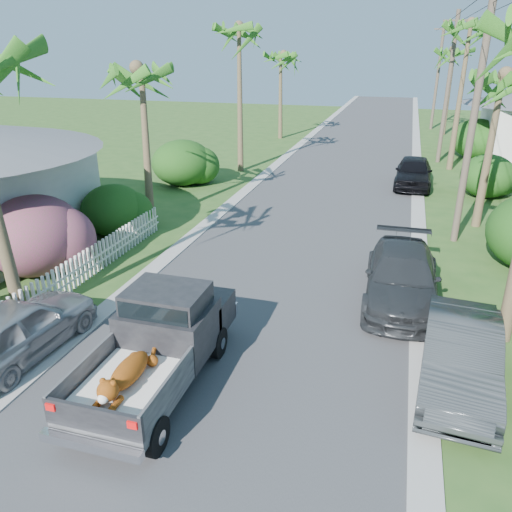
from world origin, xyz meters
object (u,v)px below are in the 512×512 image
(parked_car_rf, at_px, (413,172))
(utility_pole_c, at_px, (448,88))
(palm_l_d, at_px, (281,54))
(pickup_truck, at_px, (163,337))
(parked_car_rn, at_px, (460,357))
(palm_l_c, at_px, (239,28))
(utility_pole_d, at_px, (438,76))
(palm_r_c, at_px, (471,24))
(utility_pole_b, at_px, (474,119))
(palm_l_b, at_px, (140,69))
(palm_r_b, at_px, (503,75))
(parked_car_rm, at_px, (402,277))
(palm_r_d, at_px, (455,50))
(parked_car_ln, at_px, (18,329))

(parked_car_rf, bearing_deg, utility_pole_c, 78.78)
(palm_l_d, bearing_deg, pickup_truck, -80.79)
(parked_car_rn, bearing_deg, utility_pole_c, 93.25)
(parked_car_rn, relative_size, palm_l_c, 0.48)
(utility_pole_c, bearing_deg, palm_l_d, 153.62)
(utility_pole_d, bearing_deg, parked_car_rf, -94.15)
(palm_r_c, distance_m, utility_pole_b, 13.48)
(palm_r_c, bearing_deg, palm_l_d, 147.79)
(palm_l_b, bearing_deg, pickup_truck, -61.22)
(pickup_truck, height_order, palm_r_b, palm_r_b)
(parked_car_rm, xyz_separation_m, utility_pole_b, (1.91, 5.71, 3.86))
(utility_pole_d, bearing_deg, utility_pole_c, -90.00)
(parked_car_rn, bearing_deg, palm_r_b, 86.74)
(parked_car_rn, bearing_deg, palm_r_c, 91.60)
(pickup_truck, relative_size, palm_r_d, 0.64)
(parked_car_rf, height_order, palm_r_c, palm_r_c)
(palm_l_b, relative_size, palm_l_d, 0.96)
(parked_car_rf, distance_m, palm_l_c, 12.33)
(palm_r_b, relative_size, palm_r_d, 0.90)
(palm_l_b, bearing_deg, parked_car_rn, -35.78)
(parked_car_rm, distance_m, parked_car_ln, 10.32)
(parked_car_rn, xyz_separation_m, palm_l_d, (-11.50, 30.50, 5.71))
(parked_car_ln, bearing_deg, palm_r_d, -103.38)
(utility_pole_b, bearing_deg, utility_pole_d, 90.00)
(parked_car_ln, xyz_separation_m, palm_r_d, (11.50, 38.26, 6.01))
(palm_r_d, bearing_deg, parked_car_rm, -94.91)
(palm_l_c, height_order, palm_l_d, palm_l_c)
(parked_car_ln, xyz_separation_m, palm_r_c, (11.20, 24.26, 7.38))
(parked_car_rm, distance_m, parked_car_rf, 13.70)
(parked_car_rm, xyz_separation_m, utility_pole_d, (1.91, 35.71, 3.86))
(parked_car_ln, bearing_deg, utility_pole_d, -101.06)
(parked_car_rf, bearing_deg, palm_l_d, 130.53)
(palm_l_b, relative_size, utility_pole_d, 0.82)
(parked_car_ln, bearing_deg, palm_r_b, -127.83)
(utility_pole_b, bearing_deg, parked_car_ln, -133.27)
(parked_car_rf, distance_m, palm_r_d, 20.07)
(palm_l_c, relative_size, palm_r_b, 1.28)
(parked_car_rf, distance_m, utility_pole_d, 22.39)
(parked_car_rm, height_order, palm_r_b, palm_r_b)
(parked_car_rf, distance_m, utility_pole_c, 8.14)
(parked_car_rm, bearing_deg, palm_r_b, 68.17)
(palm_r_c, bearing_deg, utility_pole_c, 106.70)
(palm_l_d, bearing_deg, palm_r_d, 24.78)
(utility_pole_c, bearing_deg, palm_r_b, -85.60)
(parked_car_rf, bearing_deg, parked_car_rn, -85.14)
(palm_r_c, bearing_deg, parked_car_rm, -97.63)
(parked_car_rm, height_order, palm_r_c, palm_r_c)
(parked_car_rn, bearing_deg, parked_car_ln, -165.38)
(pickup_truck, relative_size, utility_pole_d, 0.57)
(pickup_truck, xyz_separation_m, utility_pole_d, (6.91, 40.99, 3.59))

